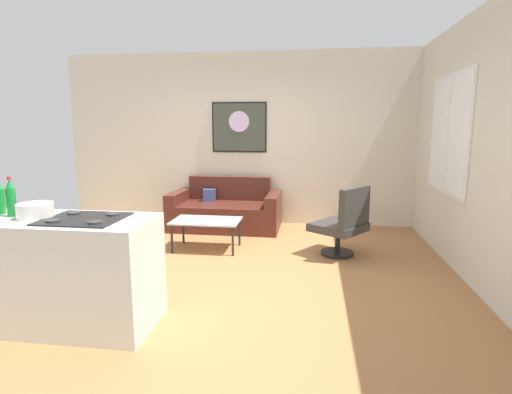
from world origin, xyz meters
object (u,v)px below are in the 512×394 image
object	(u,v)px
armchair	(344,223)
wall_painting	(239,127)
coffee_table	(206,222)
soda_bottle	(0,198)
mixing_bowl	(35,211)
couch	(226,211)
soda_bottle_2	(11,199)

from	to	relation	value
armchair	wall_painting	bearing A→B (deg)	134.60
coffee_table	soda_bottle	bearing A→B (deg)	-120.26
coffee_table	mixing_bowl	size ratio (longest dim) A/B	3.21
couch	wall_painting	bearing A→B (deg)	71.71
coffee_table	couch	bearing A→B (deg)	89.57
armchair	mixing_bowl	world-z (taller)	mixing_bowl
couch	soda_bottle	size ratio (longest dim) A/B	5.71
coffee_table	wall_painting	bearing A→B (deg)	84.49
coffee_table	soda_bottle_2	bearing A→B (deg)	-115.96
couch	soda_bottle_2	xyz separation A→B (m)	(-1.05, -3.29, 0.77)
soda_bottle_2	wall_painting	bearing A→B (deg)	72.27
soda_bottle	wall_painting	distance (m)	3.95
soda_bottle_2	soda_bottle	bearing A→B (deg)	156.38
armchair	soda_bottle_2	bearing A→B (deg)	-143.26
soda_bottle_2	mixing_bowl	world-z (taller)	soda_bottle_2
soda_bottle	soda_bottle_2	size ratio (longest dim) A/B	0.92
coffee_table	soda_bottle_2	size ratio (longest dim) A/B	2.71
coffee_table	soda_bottle_2	world-z (taller)	soda_bottle_2
soda_bottle_2	mixing_bowl	size ratio (longest dim) A/B	1.18
coffee_table	soda_bottle	world-z (taller)	soda_bottle
armchair	soda_bottle_2	size ratio (longest dim) A/B	2.72
coffee_table	wall_painting	xyz separation A→B (m)	(0.15, 1.60, 1.23)
couch	armchair	size ratio (longest dim) A/B	1.94
armchair	soda_bottle	size ratio (longest dim) A/B	2.94
couch	coffee_table	world-z (taller)	couch
couch	mixing_bowl	bearing A→B (deg)	-103.85
coffee_table	soda_bottle	size ratio (longest dim) A/B	2.93
armchair	soda_bottle_2	world-z (taller)	soda_bottle_2
mixing_bowl	armchair	bearing A→B (deg)	39.51
soda_bottle	wall_painting	bearing A→B (deg)	69.65
couch	armchair	world-z (taller)	armchair
armchair	wall_painting	world-z (taller)	wall_painting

